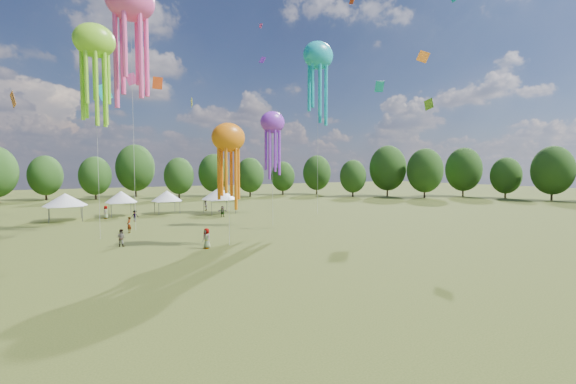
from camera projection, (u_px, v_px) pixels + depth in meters
spectator_near at (121, 238)px, 37.52m from camera, size 1.03×1.00×1.68m
spectators_far at (159, 216)px, 53.32m from camera, size 29.09×31.98×1.93m
festival_tents at (118, 197)px, 58.06m from camera, size 38.15×10.03×4.32m
show_kites at (194, 63)px, 47.64m from camera, size 49.11×20.21×29.46m
treeline at (115, 174)px, 63.91m from camera, size 201.57×95.24×13.43m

